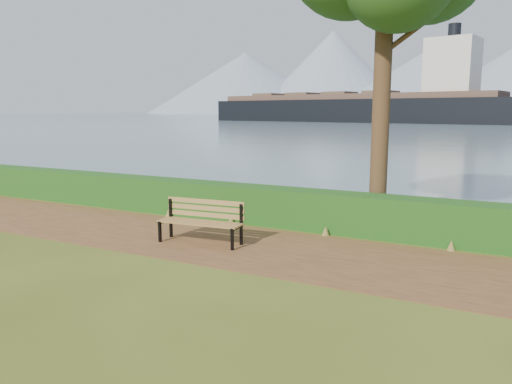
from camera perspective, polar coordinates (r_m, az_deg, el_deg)
The scene contains 7 objects.
ground at distance 11.30m, azimuth -3.35°, elevation -6.35°, with size 140.00×140.00×0.00m, color #465117.
path at distance 11.55m, azimuth -2.58°, elevation -5.97°, with size 40.00×3.40×0.01m, color #56341D.
hedge at distance 13.42m, azimuth 2.36°, elevation -1.64°, with size 32.00×0.85×1.00m, color #184614.
water at distance 269.39m, azimuth 26.76°, elevation 7.69°, with size 700.00×510.00×0.00m, color slate.
mountains at distance 416.35m, azimuth 26.20°, elevation 11.78°, with size 585.00×190.00×70.00m.
bench at distance 11.62m, azimuth -6.19°, elevation -3.02°, with size 2.04×0.77×1.00m.
cargo_ship at distance 132.50m, azimuth 11.66°, elevation 9.39°, with size 81.44×27.19×24.43m.
Camera 1 is at (5.63, -9.31, 3.05)m, focal length 35.00 mm.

